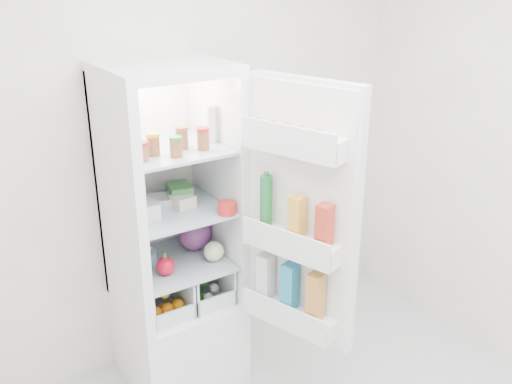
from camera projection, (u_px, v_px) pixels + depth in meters
room_walls at (368, 166)px, 1.94m from camera, size 3.02×3.02×2.61m
refrigerator at (172, 269)px, 3.15m from camera, size 0.60×0.60×1.80m
shelf_low at (176, 262)px, 3.07m from camera, size 0.49×0.53×0.01m
shelf_mid at (173, 209)px, 2.96m from camera, size 0.49×0.53×0.02m
shelf_top at (170, 148)px, 2.84m from camera, size 0.49×0.53×0.02m
crisper_left at (157, 289)px, 3.06m from camera, size 0.23×0.46×0.22m
crisper_right at (197, 276)px, 3.18m from camera, size 0.23×0.46×0.22m
condiment_jars at (172, 146)px, 2.71m from camera, size 0.38×0.16×0.08m
squeeze_bottle at (211, 124)px, 2.88m from camera, size 0.07×0.07×0.19m
tub_white at (145, 210)px, 2.83m from camera, size 0.13×0.13×0.08m
tub_cream at (183, 201)px, 2.96m from camera, size 0.12×0.12×0.06m
tin_red at (227, 208)px, 2.87m from camera, size 0.12×0.12×0.06m
foil_tray at (164, 200)px, 3.00m from camera, size 0.20×0.18×0.04m
tub_green at (180, 192)px, 3.03m from camera, size 0.14×0.18×0.09m
red_cabbage at (195, 234)px, 3.17m from camera, size 0.19×0.19×0.19m
bell_pepper at (166, 266)px, 2.91m from camera, size 0.10×0.10×0.10m
mushroom_bowl at (143, 257)px, 3.04m from camera, size 0.15×0.15×0.07m
salad_bag at (214, 251)px, 3.05m from camera, size 0.11×0.11×0.11m
citrus_pile at (159, 295)px, 3.06m from camera, size 0.20×0.31×0.16m
veg_pile at (199, 284)px, 3.20m from camera, size 0.16×0.30×0.10m
fridge_door at (299, 222)px, 2.71m from camera, size 0.33×0.59×1.30m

